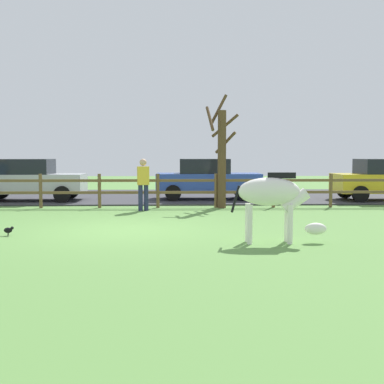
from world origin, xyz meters
TOP-DOWN VIEW (x-y plane):
  - ground_plane at (0.00, 0.00)m, footprint 60.00×60.00m
  - parking_asphalt at (0.00, 9.30)m, footprint 28.00×7.40m
  - paddock_fence at (-0.33, 5.00)m, footprint 21.45×0.11m
  - bare_tree at (2.76, 4.93)m, footprint 1.13×1.13m
  - zebra at (3.20, -1.74)m, footprint 1.93×0.49m
  - crow_on_grass at (-2.40, -0.70)m, footprint 0.21×0.10m
  - parked_car_silver at (-4.26, 7.21)m, footprint 4.03×1.95m
  - parked_car_blue at (2.45, 7.69)m, footprint 4.02×1.91m
  - visitor_right_of_tree at (0.21, 4.11)m, footprint 0.40×0.28m

SIDE VIEW (x-z plane):
  - ground_plane at x=0.00m, z-range 0.00..0.00m
  - parking_asphalt at x=0.00m, z-range 0.00..0.05m
  - crow_on_grass at x=-2.40m, z-range 0.02..0.23m
  - paddock_fence at x=-0.33m, z-range 0.08..1.22m
  - parked_car_silver at x=-4.26m, z-range 0.06..1.62m
  - parked_car_blue at x=2.45m, z-range 0.06..1.62m
  - visitor_right_of_tree at x=0.21m, z-range 0.09..1.73m
  - zebra at x=3.20m, z-range 0.22..1.63m
  - bare_tree at x=2.76m, z-range -0.11..3.68m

